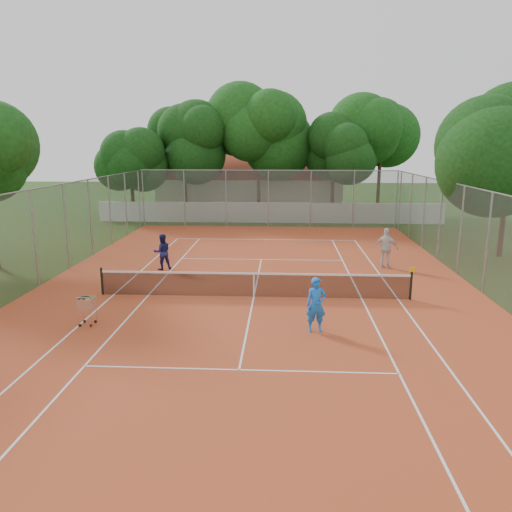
# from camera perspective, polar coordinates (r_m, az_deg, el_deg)

# --- Properties ---
(ground) EXTENTS (120.00, 120.00, 0.00)m
(ground) POSITION_cam_1_polar(r_m,az_deg,el_deg) (19.28, -0.25, -4.75)
(ground) COLOR #1B3A0F
(ground) RESTS_ON ground
(court_pad) EXTENTS (18.00, 34.00, 0.02)m
(court_pad) POSITION_cam_1_polar(r_m,az_deg,el_deg) (19.28, -0.25, -4.72)
(court_pad) COLOR #B64823
(court_pad) RESTS_ON ground
(court_lines) EXTENTS (10.98, 23.78, 0.01)m
(court_lines) POSITION_cam_1_polar(r_m,az_deg,el_deg) (19.28, -0.25, -4.68)
(court_lines) COLOR white
(court_lines) RESTS_ON court_pad
(tennis_net) EXTENTS (11.88, 0.10, 0.98)m
(tennis_net) POSITION_cam_1_polar(r_m,az_deg,el_deg) (19.14, -0.25, -3.29)
(tennis_net) COLOR black
(tennis_net) RESTS_ON court_pad
(perimeter_fence) EXTENTS (18.00, 34.00, 4.00)m
(perimeter_fence) POSITION_cam_1_polar(r_m,az_deg,el_deg) (18.78, -0.26, 1.09)
(perimeter_fence) COLOR slate
(perimeter_fence) RESTS_ON ground
(boundary_wall) EXTENTS (26.00, 0.30, 1.50)m
(boundary_wall) POSITION_cam_1_polar(r_m,az_deg,el_deg) (37.72, 1.49, 4.98)
(boundary_wall) COLOR silver
(boundary_wall) RESTS_ON ground
(clubhouse) EXTENTS (16.40, 9.00, 4.40)m
(clubhouse) POSITION_cam_1_polar(r_m,az_deg,el_deg) (47.61, -0.56, 8.33)
(clubhouse) COLOR beige
(clubhouse) RESTS_ON ground
(tropical_trees) EXTENTS (29.00, 19.00, 10.00)m
(tropical_trees) POSITION_cam_1_polar(r_m,az_deg,el_deg) (40.39, 1.65, 11.53)
(tropical_trees) COLOR black
(tropical_trees) RESTS_ON ground
(player_near) EXTENTS (0.68, 0.48, 1.74)m
(player_near) POSITION_cam_1_polar(r_m,az_deg,el_deg) (15.67, 6.89, -5.57)
(player_near) COLOR blue
(player_near) RESTS_ON court_pad
(player_far_left) EXTENTS (1.01, 0.92, 1.68)m
(player_far_left) POSITION_cam_1_polar(r_m,az_deg,el_deg) (23.66, -10.67, 0.46)
(player_far_left) COLOR #1B1B52
(player_far_left) RESTS_ON court_pad
(player_far_right) EXTENTS (1.21, 0.85, 1.90)m
(player_far_right) POSITION_cam_1_polar(r_m,az_deg,el_deg) (24.40, 14.66, 0.89)
(player_far_right) COLOR silver
(player_far_right) RESTS_ON court_pad
(ball_hopper) EXTENTS (0.62, 0.62, 1.01)m
(ball_hopper) POSITION_cam_1_polar(r_m,az_deg,el_deg) (17.11, -18.77, -5.88)
(ball_hopper) COLOR silver
(ball_hopper) RESTS_ON court_pad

